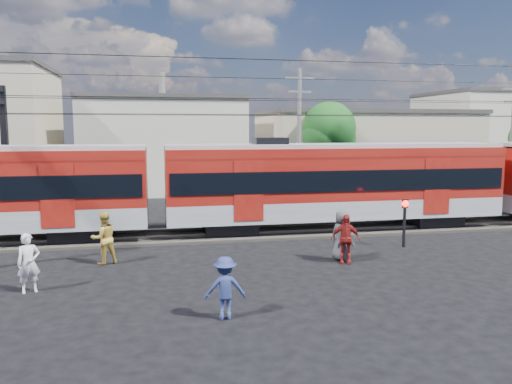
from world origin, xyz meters
TOP-DOWN VIEW (x-y plane):
  - ground at (0.00, 0.00)m, footprint 120.00×120.00m
  - track_bed at (0.00, 8.00)m, footprint 70.00×3.40m
  - rail_near at (0.00, 7.25)m, footprint 70.00×0.12m
  - rail_far at (0.00, 8.75)m, footprint 70.00×0.12m
  - commuter_train at (5.98, 8.00)m, footprint 50.30×3.08m
  - catenary at (-8.65, 8.00)m, footprint 70.00×9.30m
  - building_midwest at (-2.00, 27.00)m, footprint 12.24×12.24m
  - building_mideast at (14.00, 24.00)m, footprint 16.32×10.20m
  - building_east at (28.00, 28.00)m, footprint 10.20×10.20m
  - utility_pole_mid at (6.00, 15.00)m, footprint 1.80×0.24m
  - utility_pole_east at (20.00, 14.00)m, footprint 1.80×0.24m
  - tree_near at (9.19, 18.09)m, footprint 3.82×3.64m
  - pedestrian_a at (-6.42, 1.04)m, footprint 0.77×0.64m
  - pedestrian_b at (-4.53, 3.91)m, footprint 1.13×1.02m
  - pedestrian_c at (-0.94, -2.20)m, footprint 1.08×0.65m
  - pedestrian_d at (4.08, 2.25)m, footprint 1.14×0.70m
  - pedestrian_e at (4.10, 2.66)m, footprint 1.02×1.10m
  - car_silver at (19.19, 13.93)m, footprint 3.92×1.80m
  - crossing_signal at (7.39, 4.14)m, footprint 0.29×0.29m

SIDE VIEW (x-z plane):
  - ground at x=0.00m, z-range 0.00..0.00m
  - track_bed at x=0.00m, z-range 0.00..0.12m
  - rail_near at x=0.00m, z-range 0.12..0.24m
  - rail_far at x=0.00m, z-range 0.12..0.24m
  - car_silver at x=19.19m, z-range 0.00..1.30m
  - pedestrian_c at x=-0.94m, z-range 0.00..1.64m
  - pedestrian_a at x=-6.42m, z-range 0.00..1.79m
  - pedestrian_d at x=4.08m, z-range 0.00..1.81m
  - pedestrian_e at x=4.10m, z-range 0.00..1.89m
  - pedestrian_b at x=-4.53m, z-range 0.00..1.91m
  - crossing_signal at x=7.39m, z-range 0.39..2.40m
  - commuter_train at x=5.98m, z-range 0.31..4.49m
  - building_mideast at x=14.00m, z-range 0.01..6.31m
  - building_midwest at x=-2.00m, z-range 0.01..7.31m
  - building_east at x=28.00m, z-range 0.01..8.31m
  - utility_pole_east at x=20.00m, z-range 0.28..8.28m
  - utility_pole_mid at x=6.00m, z-range 0.28..8.78m
  - tree_near at x=9.19m, z-range 1.30..8.02m
  - catenary at x=-8.65m, z-range 1.38..8.89m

